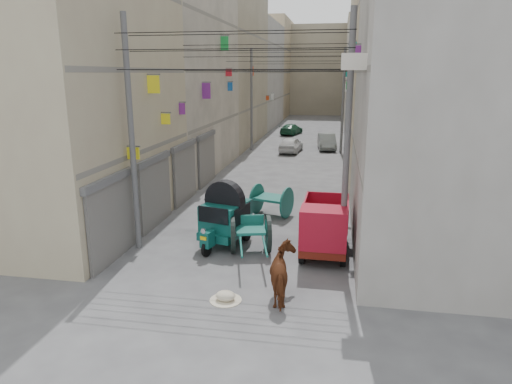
% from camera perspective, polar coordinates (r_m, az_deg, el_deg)
% --- Properties ---
extents(ground, '(140.00, 140.00, 0.00)m').
position_cam_1_polar(ground, '(10.93, -9.75, -19.47)').
color(ground, '#47474A').
rests_on(ground, ground).
extents(building_row_left, '(8.00, 62.00, 14.00)m').
position_cam_1_polar(building_row_left, '(44.06, -4.86, 15.04)').
color(building_row_left, tan).
rests_on(building_row_left, ground).
extents(building_row_right, '(8.00, 62.00, 14.00)m').
position_cam_1_polar(building_row_right, '(42.85, 17.01, 14.50)').
color(building_row_right, '#A49F99').
rests_on(building_row_right, ground).
extents(end_cap_building, '(22.00, 10.00, 13.00)m').
position_cam_1_polar(end_cap_building, '(74.53, 7.88, 14.80)').
color(end_cap_building, '#A0957E').
rests_on(end_cap_building, ground).
extents(shutters_left, '(0.18, 14.40, 2.88)m').
position_cam_1_polar(shutters_left, '(20.68, -10.52, 1.53)').
color(shutters_left, '#47474C').
rests_on(shutters_left, ground).
extents(signboards, '(8.22, 40.52, 5.67)m').
position_cam_1_polar(signboards, '(30.41, 3.94, 9.57)').
color(signboards, '#0C8D84').
rests_on(signboards, ground).
extents(ac_units, '(0.70, 6.55, 3.35)m').
position_cam_1_polar(ac_units, '(16.19, 12.07, 19.08)').
color(ac_units, silver).
rests_on(ac_units, ground).
extents(utility_poles, '(7.40, 22.20, 8.00)m').
position_cam_1_polar(utility_poles, '(25.76, 2.82, 9.95)').
color(utility_poles, '#57575A').
rests_on(utility_poles, ground).
extents(overhead_cables, '(7.40, 22.52, 1.12)m').
position_cam_1_polar(overhead_cables, '(23.11, 2.04, 16.29)').
color(overhead_cables, black).
rests_on(overhead_cables, ground).
extents(auto_rickshaw, '(1.91, 2.67, 1.82)m').
position_cam_1_polar(auto_rickshaw, '(16.61, -3.89, -3.00)').
color(auto_rickshaw, black).
rests_on(auto_rickshaw, ground).
extents(tonga_cart, '(1.78, 3.12, 1.33)m').
position_cam_1_polar(tonga_cart, '(15.92, -0.68, -5.20)').
color(tonga_cart, black).
rests_on(tonga_cart, ground).
extents(mini_truck, '(1.60, 3.46, 1.93)m').
position_cam_1_polar(mini_truck, '(15.67, 8.53, -4.77)').
color(mini_truck, black).
rests_on(mini_truck, ground).
extents(second_cart, '(1.88, 1.77, 1.36)m').
position_cam_1_polar(second_cart, '(19.98, 1.98, -0.96)').
color(second_cart, '#155D52').
rests_on(second_cart, ground).
extents(feed_sack, '(0.55, 0.44, 0.28)m').
position_cam_1_polar(feed_sack, '(12.92, -3.83, -12.82)').
color(feed_sack, beige).
rests_on(feed_sack, ground).
extents(horse, '(1.16, 1.91, 1.51)m').
position_cam_1_polar(horse, '(12.70, 3.59, -10.24)').
color(horse, brown).
rests_on(horse, ground).
extents(distant_car_white, '(1.83, 3.78, 1.24)m').
position_cam_1_polar(distant_car_white, '(36.43, 4.39, 5.94)').
color(distant_car_white, silver).
rests_on(distant_car_white, ground).
extents(distant_car_grey, '(1.73, 3.96, 1.26)m').
position_cam_1_polar(distant_car_grey, '(38.28, 8.83, 6.25)').
color(distant_car_grey, slate).
rests_on(distant_car_grey, ground).
extents(distant_car_green, '(2.33, 3.95, 1.07)m').
position_cam_1_polar(distant_car_green, '(47.27, 4.43, 7.82)').
color(distant_car_green, '#1B5136').
rests_on(distant_car_green, ground).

